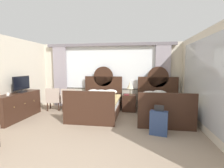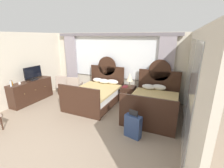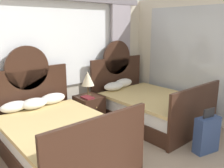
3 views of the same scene
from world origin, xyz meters
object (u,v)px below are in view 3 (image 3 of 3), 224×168
object	(u,v)px
nightstand_between_beds	(89,111)
book_on_nightstand	(88,97)
bed_near_window	(57,135)
bed_near_mirror	(148,106)
table_lamp_on_nightstand	(88,79)
suitcase_on_floor	(207,135)

from	to	relation	value
nightstand_between_beds	book_on_nightstand	xyz separation A→B (m)	(-0.10, -0.10, 0.34)
bed_near_window	book_on_nightstand	size ratio (longest dim) A/B	8.53
bed_near_window	nightstand_between_beds	xyz separation A→B (m)	(1.10, 0.66, -0.04)
bed_near_mirror	book_on_nightstand	size ratio (longest dim) A/B	8.53
bed_near_window	book_on_nightstand	bearing A→B (deg)	29.29
table_lamp_on_nightstand	book_on_nightstand	bearing A→B (deg)	-128.13
bed_near_mirror	suitcase_on_floor	world-z (taller)	bed_near_mirror
table_lamp_on_nightstand	suitcase_on_floor	size ratio (longest dim) A/B	0.67
bed_near_window	suitcase_on_floor	world-z (taller)	bed_near_window
book_on_nightstand	suitcase_on_floor	world-z (taller)	suitcase_on_floor
nightstand_between_beds	book_on_nightstand	size ratio (longest dim) A/B	2.47
table_lamp_on_nightstand	book_on_nightstand	size ratio (longest dim) A/B	1.99
bed_near_window	table_lamp_on_nightstand	size ratio (longest dim) A/B	4.29
bed_near_window	bed_near_mirror	world-z (taller)	same
table_lamp_on_nightstand	book_on_nightstand	world-z (taller)	table_lamp_on_nightstand
bed_near_window	nightstand_between_beds	distance (m)	1.29
bed_near_window	table_lamp_on_nightstand	xyz separation A→B (m)	(1.13, 0.72, 0.64)
bed_near_window	bed_near_mirror	size ratio (longest dim) A/B	1.00
bed_near_mirror	table_lamp_on_nightstand	distance (m)	1.45
book_on_nightstand	nightstand_between_beds	bearing A→B (deg)	45.33
table_lamp_on_nightstand	bed_near_mirror	bearing A→B (deg)	-34.07
bed_near_window	suitcase_on_floor	size ratio (longest dim) A/B	2.87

